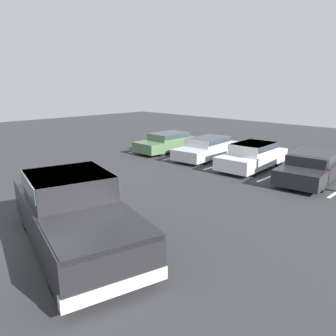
% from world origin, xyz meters
% --- Properties ---
extents(ground_plane, '(60.00, 60.00, 0.00)m').
position_xyz_m(ground_plane, '(0.00, 0.00, 0.00)').
color(ground_plane, '#2D2D30').
extents(stall_stripe_a, '(0.12, 4.12, 0.01)m').
position_xyz_m(stall_stripe_a, '(-7.02, 10.97, 0.00)').
color(stall_stripe_a, white).
rests_on(stall_stripe_a, ground_plane).
extents(stall_stripe_b, '(0.12, 4.12, 0.01)m').
position_xyz_m(stall_stripe_b, '(-4.09, 10.97, 0.00)').
color(stall_stripe_b, white).
rests_on(stall_stripe_b, ground_plane).
extents(stall_stripe_c, '(0.12, 4.12, 0.01)m').
position_xyz_m(stall_stripe_c, '(-1.17, 10.97, 0.00)').
color(stall_stripe_c, white).
rests_on(stall_stripe_c, ground_plane).
extents(stall_stripe_d, '(0.12, 4.12, 0.01)m').
position_xyz_m(stall_stripe_d, '(1.75, 10.97, 0.00)').
color(stall_stripe_d, white).
rests_on(stall_stripe_d, ground_plane).
extents(pickup_truck, '(6.02, 3.43, 1.88)m').
position_xyz_m(pickup_truck, '(1.34, 0.49, 0.93)').
color(pickup_truck, black).
rests_on(pickup_truck, ground_plane).
extents(parked_sedan_a, '(1.74, 4.34, 1.16)m').
position_xyz_m(parked_sedan_a, '(-5.60, 10.92, 0.62)').
color(parked_sedan_a, '#4C6B47').
rests_on(parked_sedan_a, ground_plane).
extents(parked_sedan_b, '(2.15, 4.75, 1.15)m').
position_xyz_m(parked_sedan_b, '(-2.70, 11.14, 0.62)').
color(parked_sedan_b, '#B7BABF').
rests_on(parked_sedan_b, ground_plane).
extents(parked_sedan_c, '(2.01, 4.45, 1.26)m').
position_xyz_m(parked_sedan_c, '(0.32, 10.90, 0.67)').
color(parked_sedan_c, silver).
rests_on(parked_sedan_c, ground_plane).
extents(parked_sedan_d, '(2.24, 4.75, 1.21)m').
position_xyz_m(parked_sedan_d, '(3.30, 10.77, 0.65)').
color(parked_sedan_d, '#232326').
rests_on(parked_sedan_d, ground_plane).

